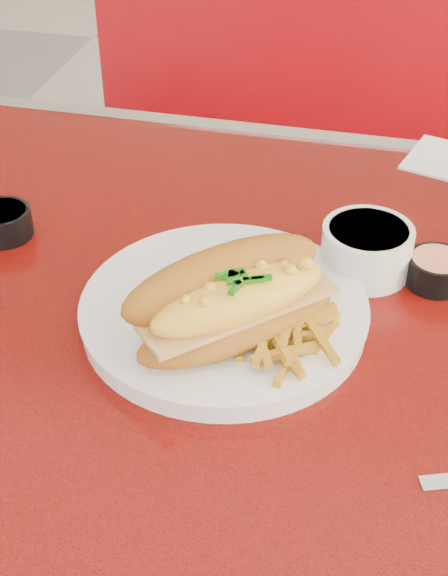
% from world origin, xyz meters
% --- Properties ---
extents(diner_table, '(1.23, 0.83, 0.77)m').
position_xyz_m(diner_table, '(0.00, 0.00, 0.61)').
color(diner_table, red).
rests_on(diner_table, ground).
extents(booth_bench_far, '(1.20, 0.51, 0.90)m').
position_xyz_m(booth_bench_far, '(0.00, 0.81, 0.29)').
color(booth_bench_far, maroon).
rests_on(booth_bench_far, ground).
extents(dinner_plate, '(0.32, 0.32, 0.02)m').
position_xyz_m(dinner_plate, '(-0.09, -0.02, 0.78)').
color(dinner_plate, white).
rests_on(dinner_plate, diner_table).
extents(mac_hoagie, '(0.22, 0.22, 0.09)m').
position_xyz_m(mac_hoagie, '(-0.07, -0.06, 0.83)').
color(mac_hoagie, '#AC691B').
rests_on(mac_hoagie, dinner_plate).
extents(fries_pile, '(0.12, 0.11, 0.03)m').
position_xyz_m(fries_pile, '(-0.02, -0.05, 0.80)').
color(fries_pile, gold).
rests_on(fries_pile, dinner_plate).
extents(fork, '(0.05, 0.15, 0.00)m').
position_xyz_m(fork, '(-0.02, -0.00, 0.79)').
color(fork, silver).
rests_on(fork, dinner_plate).
extents(gravy_ramekin, '(0.12, 0.12, 0.05)m').
position_xyz_m(gravy_ramekin, '(0.04, 0.10, 0.80)').
color(gravy_ramekin, white).
rests_on(gravy_ramekin, diner_table).
extents(sauce_cup_left, '(0.08, 0.08, 0.03)m').
position_xyz_m(sauce_cup_left, '(-0.37, 0.07, 0.79)').
color(sauce_cup_left, black).
rests_on(sauce_cup_left, diner_table).
extents(sauce_cup_right, '(0.07, 0.07, 0.03)m').
position_xyz_m(sauce_cup_right, '(0.11, 0.09, 0.79)').
color(sauce_cup_right, black).
rests_on(sauce_cup_right, diner_table).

